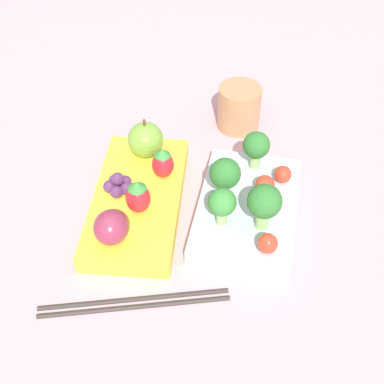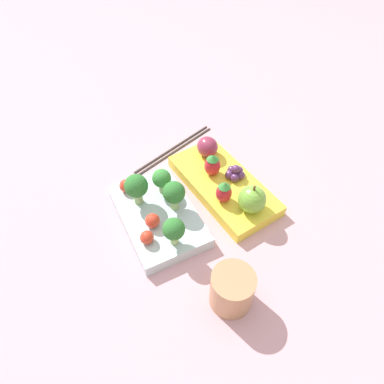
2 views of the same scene
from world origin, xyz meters
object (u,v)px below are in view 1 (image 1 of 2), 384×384
bento_box_savoury (247,209)px  chopsticks_pair (134,302)px  broccoli_floret_2 (222,203)px  cherry_tomato_2 (283,174)px  strawberry_0 (138,197)px  plum (111,227)px  broccoli_floret_3 (256,146)px  cherry_tomato_0 (268,243)px  strawberry_1 (163,163)px  broccoli_floret_0 (264,203)px  grape_cluster (118,185)px  drinking_cup (239,108)px  cherry_tomato_1 (265,185)px  bento_box_fruit (138,200)px  broccoli_floret_1 (225,176)px  apple (146,140)px

bento_box_savoury → chopsticks_pair: bento_box_savoury is taller
broccoli_floret_2 → cherry_tomato_2: (-0.08, 0.07, -0.02)m
strawberry_0 → plum: bearing=-21.9°
broccoli_floret_2 → broccoli_floret_3: size_ratio=0.94×
cherry_tomato_0 → strawberry_1: 0.18m
broccoli_floret_0 → strawberry_0: (-0.01, -0.15, -0.02)m
strawberry_0 → grape_cluster: (-0.03, -0.03, -0.01)m
grape_cluster → drinking_cup: bearing=144.1°
cherry_tomato_1 → drinking_cup: 0.17m
bento_box_fruit → strawberry_1: 0.06m
broccoli_floret_2 → cherry_tomato_1: broccoli_floret_2 is taller
broccoli_floret_1 → grape_cluster: (0.01, -0.13, -0.03)m
broccoli_floret_3 → cherry_tomato_0: bearing=9.2°
broccoli_floret_1 → grape_cluster: 0.14m
broccoli_floret_3 → grape_cluster: 0.18m
broccoli_floret_3 → plum: 0.22m
grape_cluster → cherry_tomato_0: bearing=69.6°
broccoli_floret_2 → cherry_tomato_1: (-0.06, 0.05, -0.02)m
strawberry_0 → strawberry_1: (-0.07, 0.02, -0.00)m
apple → broccoli_floret_2: bearing=45.7°
strawberry_1 → strawberry_0: bearing=-15.2°
cherry_tomato_0 → strawberry_0: strawberry_0 is taller
bento_box_savoury → plum: 0.18m
cherry_tomato_0 → chopsticks_pair: 0.16m
plum → cherry_tomato_0: bearing=92.8°
cherry_tomato_1 → apple: bearing=-107.7°
broccoli_floret_3 → cherry_tomato_0: 0.15m
bento_box_fruit → broccoli_floret_2: broccoli_floret_2 is taller
bento_box_savoury → apple: (-0.07, -0.14, 0.04)m
drinking_cup → cherry_tomato_0: bearing=11.7°
chopsticks_pair → broccoli_floret_2: bearing=143.7°
cherry_tomato_2 → apple: bearing=-98.5°
broccoli_floret_3 → broccoli_floret_1: bearing=-27.5°
grape_cluster → broccoli_floret_1: bearing=92.6°
broccoli_floret_1 → broccoli_floret_2: 0.04m
plum → broccoli_floret_0: bearing=104.9°
strawberry_0 → drinking_cup: bearing=154.5°
cherry_tomato_0 → strawberry_1: size_ratio=0.54×
apple → strawberry_1: apple is taller
cherry_tomato_1 → apple: apple is taller
broccoli_floret_1 → drinking_cup: broccoli_floret_1 is taller
bento_box_savoury → strawberry_1: size_ratio=4.43×
bento_box_fruit → cherry_tomato_1: bearing=99.3°
bento_box_savoury → chopsticks_pair: size_ratio=0.94×
broccoli_floret_0 → apple: size_ratio=1.09×
broccoli_floret_2 → cherry_tomato_0: broccoli_floret_2 is taller
plum → grape_cluster: plum is taller
cherry_tomato_1 → chopsticks_pair: size_ratio=0.12×
broccoli_floret_0 → broccoli_floret_1: 0.06m
apple → grape_cluster: 0.08m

